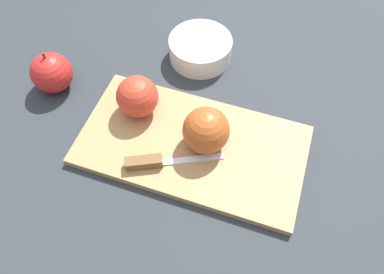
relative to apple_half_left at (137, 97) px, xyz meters
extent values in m
plane|color=#282D33|center=(0.11, -0.04, -0.05)|extent=(4.00, 4.00, 0.00)
cube|color=#A37A4C|center=(0.11, -0.04, -0.05)|extent=(0.41, 0.23, 0.01)
sphere|color=red|center=(0.00, 0.00, 0.00)|extent=(0.08, 0.08, 0.08)
cylinder|color=beige|center=(-0.01, 0.00, 0.00)|extent=(0.02, 0.07, 0.07)
sphere|color=#AD4C1E|center=(0.14, -0.04, 0.00)|extent=(0.08, 0.08, 0.08)
cylinder|color=beige|center=(0.13, -0.04, 0.00)|extent=(0.01, 0.08, 0.08)
cube|color=silver|center=(0.13, -0.08, -0.04)|extent=(0.10, 0.05, 0.00)
cube|color=brown|center=(0.05, -0.11, -0.03)|extent=(0.07, 0.04, 0.02)
cylinder|color=beige|center=(0.12, 0.00, -0.04)|extent=(0.06, 0.06, 0.01)
sphere|color=red|center=(-0.18, 0.02, -0.01)|extent=(0.08, 0.08, 0.08)
cylinder|color=#4C3319|center=(-0.18, 0.02, 0.03)|extent=(0.01, 0.01, 0.01)
cylinder|color=silver|center=(0.07, 0.18, -0.03)|extent=(0.13, 0.13, 0.05)
torus|color=silver|center=(0.07, 0.18, -0.01)|extent=(0.13, 0.13, 0.01)
camera|label=1|loc=(0.21, -0.38, 0.52)|focal=35.00mm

